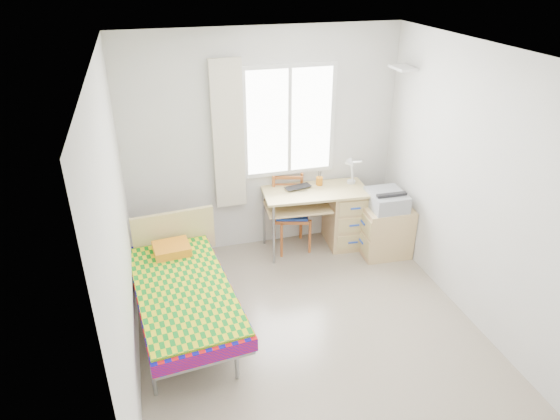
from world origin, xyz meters
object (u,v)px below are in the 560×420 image
(desk, at_px, (340,213))
(chair, at_px, (291,208))
(bed, at_px, (183,288))
(cabinet, at_px, (384,230))
(printer, at_px, (387,199))

(desk, relative_size, chair, 1.39)
(bed, height_order, cabinet, bed)
(desk, relative_size, cabinet, 2.07)
(printer, bearing_deg, desk, 142.29)
(chair, bearing_deg, cabinet, -7.13)
(desk, bearing_deg, printer, -34.96)
(chair, distance_m, printer, 1.13)
(chair, height_order, cabinet, chair)
(bed, xyz_separation_m, desk, (2.01, 1.00, 0.03))
(chair, xyz_separation_m, printer, (1.02, -0.46, 0.20))
(desk, xyz_separation_m, printer, (0.43, -0.35, 0.30))
(bed, xyz_separation_m, cabinet, (2.46, 0.66, -0.08))
(cabinet, xyz_separation_m, printer, (-0.02, -0.01, 0.41))
(desk, bearing_deg, bed, -149.27)
(cabinet, relative_size, printer, 1.30)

